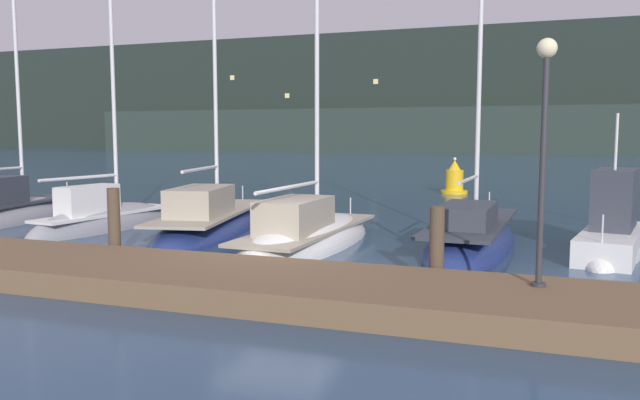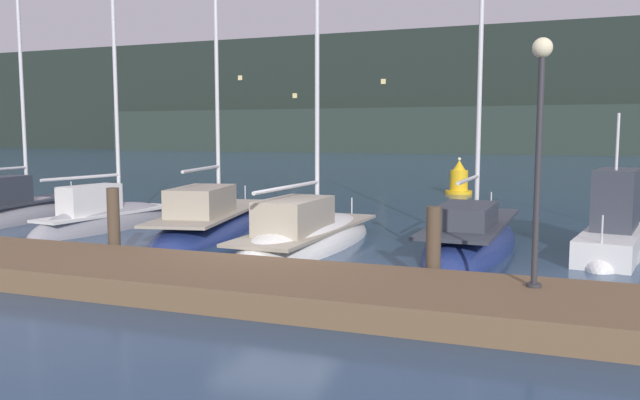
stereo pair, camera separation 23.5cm
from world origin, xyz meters
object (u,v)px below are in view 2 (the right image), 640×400
Objects in this scene: motorboat_berth_6 at (613,241)px; dock_lamppost at (540,122)px; sailboat_berth_5 at (472,244)px; sailboat_berth_1 at (16,217)px; sailboat_berth_3 at (212,226)px; channel_buoy at (459,181)px; sailboat_berth_2 at (107,225)px; sailboat_berth_4 at (307,242)px.

dock_lamppost reaches higher than motorboat_berth_6.
sailboat_berth_5 is 6.62m from dock_lamppost.
sailboat_berth_3 is at bearing 3.73° from sailboat_berth_1.
dock_lamppost is at bearing -105.89° from motorboat_berth_6.
channel_buoy is at bearing 50.25° from sailboat_berth_1.
sailboat_berth_1 is 7.26m from sailboat_berth_3.
sailboat_berth_3 reaches higher than sailboat_berth_2.
sailboat_berth_5 reaches higher than motorboat_berth_6.
channel_buoy is (8.62, 15.55, 0.52)m from sailboat_berth_2.
motorboat_berth_6 is at bearing 74.11° from dock_lamppost.
sailboat_berth_1 reaches higher than channel_buoy.
sailboat_berth_1 is 15.03m from sailboat_berth_5.
channel_buoy is (5.40, 14.74, 0.49)m from sailboat_berth_3.
dock_lamppost is (12.65, -5.07, 3.00)m from sailboat_berth_2.
sailboat_berth_1 is 4.78× the size of channel_buoy.
sailboat_berth_4 reaches higher than channel_buoy.
sailboat_berth_5 is 3.34m from motorboat_berth_6.
sailboat_berth_5 is at bearing -176.30° from motorboat_berth_6.
sailboat_berth_2 is (4.03, -0.34, -0.02)m from sailboat_berth_1.
sailboat_berth_5 reaches higher than dock_lamppost.
sailboat_berth_3 is 15.71m from channel_buoy.
sailboat_berth_4 is 1.99× the size of motorboat_berth_6.
sailboat_berth_2 is 6.95m from sailboat_berth_4.
sailboat_berth_3 is 5.91× the size of channel_buoy.
channel_buoy is (12.65, 15.21, 0.50)m from sailboat_berth_1.
dock_lamppost is at bearing -73.75° from sailboat_berth_5.
sailboat_berth_1 is at bearing 175.22° from sailboat_berth_2.
sailboat_berth_2 is 1.96× the size of dock_lamppost.
dock_lamppost is at bearing -21.83° from sailboat_berth_2.
sailboat_berth_3 is 7.78m from sailboat_berth_5.
sailboat_berth_2 is 17.79m from channel_buoy.
sailboat_berth_3 is (7.25, 0.47, 0.01)m from sailboat_berth_1.
sailboat_berth_1 is 0.90× the size of sailboat_berth_4.
sailboat_berth_5 is at bearing 0.96° from sailboat_berth_1.
sailboat_berth_3 is 1.01× the size of sailboat_berth_5.
sailboat_berth_5 reaches higher than sailboat_berth_2.
motorboat_berth_6 is 2.66× the size of channel_buoy.
sailboat_berth_5 is at bearing -80.98° from channel_buoy.
sailboat_berth_3 is at bearing 158.54° from sailboat_berth_4.
motorboat_berth_6 is (11.10, -0.01, 0.19)m from sailboat_berth_3.
dock_lamppost is at bearing -78.96° from channel_buoy.
sailboat_berth_5 is (4.07, 1.24, -0.01)m from sailboat_berth_4.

